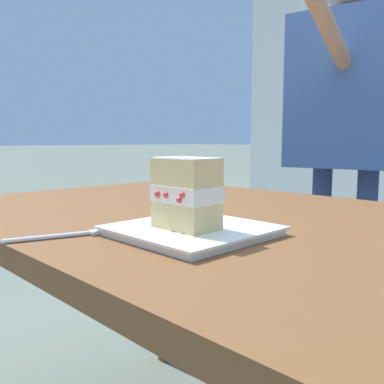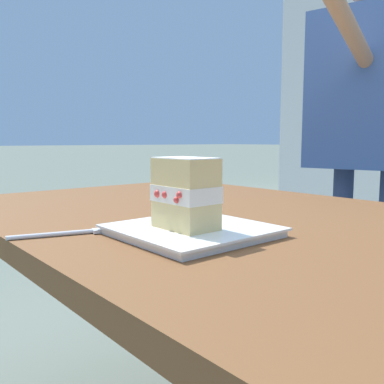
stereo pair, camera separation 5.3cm
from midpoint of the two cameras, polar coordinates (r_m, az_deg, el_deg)
name	(u,v)px [view 1 (the left image)]	position (r m, az deg, el deg)	size (l,w,h in m)	color
patio_table	(234,260)	(0.92, 4.04, -9.22)	(1.48, 0.90, 0.74)	brown
dessert_plate	(192,231)	(0.72, -2.14, -5.33)	(0.24, 0.24, 0.02)	white
cake_slice	(186,193)	(0.69, -3.01, -0.19)	(0.11, 0.08, 0.12)	#E0C17A
dessert_fork	(65,235)	(0.74, -18.97, -5.65)	(0.07, 0.17, 0.01)	silver
diner_person	(348,98)	(1.66, 19.69, 12.02)	(0.46, 0.59, 1.59)	navy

